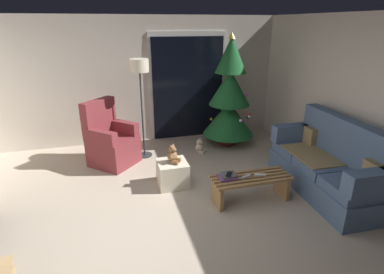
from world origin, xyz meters
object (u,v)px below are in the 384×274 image
at_px(couch, 329,166).
at_px(teddy_bear_cream_by_tree, 200,147).
at_px(floor_lamp, 140,75).
at_px(coffee_table, 251,184).
at_px(armchair, 111,142).
at_px(remote_silver, 246,177).
at_px(ottoman, 173,174).
at_px(remote_white, 260,175).
at_px(cell_phone, 229,174).
at_px(book_stack, 228,176).
at_px(teddy_bear_chestnut, 173,155).
at_px(christmas_tree, 229,98).

xyz_separation_m(couch, teddy_bear_cream_by_tree, (-1.40, 1.84, -0.28)).
bearing_deg(floor_lamp, coffee_table, -57.22).
relative_size(coffee_table, armchair, 0.97).
relative_size(remote_silver, ottoman, 0.35).
height_order(remote_white, cell_phone, cell_phone).
height_order(ottoman, teddy_bear_cream_by_tree, ottoman).
height_order(remote_white, book_stack, book_stack).
xyz_separation_m(book_stack, armchair, (-1.50, 1.71, 0.00)).
height_order(remote_silver, remote_white, same).
relative_size(remote_white, floor_lamp, 0.09).
height_order(coffee_table, teddy_bear_chestnut, teddy_bear_chestnut).
relative_size(armchair, floor_lamp, 0.63).
bearing_deg(remote_silver, coffee_table, 68.24).
bearing_deg(teddy_bear_chestnut, ottoman, 143.64).
height_order(cell_phone, ottoman, cell_phone).
xyz_separation_m(remote_silver, book_stack, (-0.25, 0.05, 0.02)).
xyz_separation_m(cell_phone, armchair, (-1.51, 1.73, -0.04)).
relative_size(coffee_table, floor_lamp, 0.62).
height_order(remote_white, teddy_bear_chestnut, teddy_bear_chestnut).
xyz_separation_m(floor_lamp, teddy_bear_chestnut, (0.29, -1.23, -1.00)).
height_order(remote_white, floor_lamp, floor_lamp).
distance_m(book_stack, teddy_bear_cream_by_tree, 1.76).
bearing_deg(ottoman, remote_white, -33.08).
relative_size(armchair, teddy_bear_cream_by_tree, 3.96).
distance_m(cell_phone, christmas_tree, 2.26).
xyz_separation_m(cell_phone, ottoman, (-0.64, 0.68, -0.24)).
bearing_deg(floor_lamp, book_stack, -64.11).
distance_m(couch, armchair, 3.54).
bearing_deg(christmas_tree, teddy_bear_cream_by_tree, -157.15).
height_order(remote_silver, book_stack, book_stack).
bearing_deg(teddy_bear_cream_by_tree, couch, -52.71).
bearing_deg(cell_phone, coffee_table, 27.60).
bearing_deg(christmas_tree, coffee_table, -103.18).
xyz_separation_m(remote_white, teddy_bear_chestnut, (-1.08, 0.71, 0.12)).
relative_size(christmas_tree, teddy_bear_cream_by_tree, 7.70).
distance_m(couch, coffee_table, 1.21).
xyz_separation_m(book_stack, cell_phone, (0.01, -0.02, 0.04)).
bearing_deg(remote_silver, christmas_tree, 143.41).
bearing_deg(remote_white, remote_silver, 106.46).
height_order(coffee_table, christmas_tree, christmas_tree).
relative_size(couch, armchair, 1.74).
xyz_separation_m(couch, teddy_bear_chestnut, (-2.15, 0.76, 0.11)).
height_order(christmas_tree, teddy_bear_chestnut, christmas_tree).
height_order(book_stack, teddy_bear_chestnut, teddy_bear_chestnut).
height_order(couch, armchair, armchair).
bearing_deg(remote_white, armchair, 66.00).
xyz_separation_m(book_stack, floor_lamp, (-0.91, 1.88, 1.11)).
bearing_deg(armchair, coffee_table, -43.83).
distance_m(remote_white, ottoman, 1.32).
bearing_deg(teddy_bear_cream_by_tree, remote_white, -79.52).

